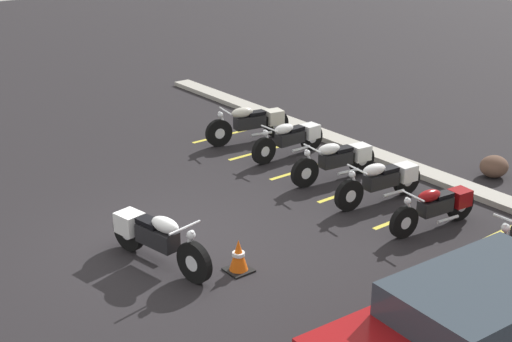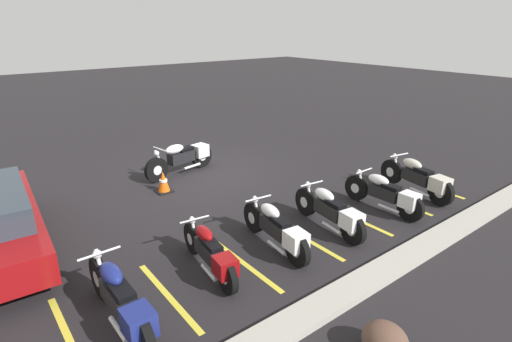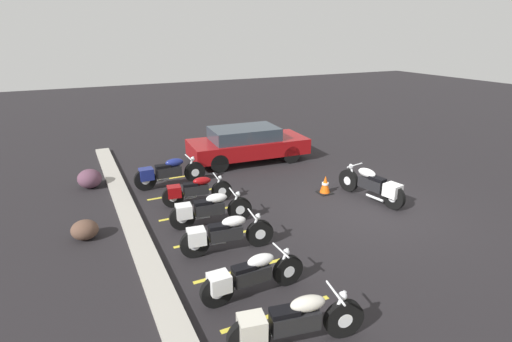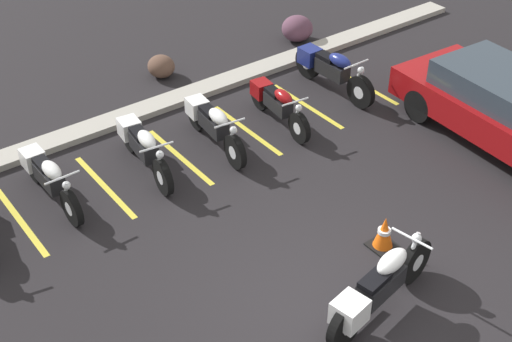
{
  "view_description": "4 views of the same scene",
  "coord_description": "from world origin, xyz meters",
  "px_view_note": "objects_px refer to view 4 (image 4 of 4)",
  "views": [
    {
      "loc": [
        9.54,
        -5.48,
        5.71
      ],
      "look_at": [
        -0.7,
        2.53,
        0.54
      ],
      "focal_mm": 50.0,
      "sensor_mm": 36.0,
      "label": 1
    },
    {
      "loc": [
        5.34,
        9.3,
        4.04
      ],
      "look_at": [
        0.09,
        2.52,
        0.85
      ],
      "focal_mm": 28.0,
      "sensor_mm": 36.0,
      "label": 2
    },
    {
      "loc": [
        -7.62,
        7.13,
        4.61
      ],
      "look_at": [
        1.47,
        2.77,
        1.05
      ],
      "focal_mm": 28.0,
      "sensor_mm": 36.0,
      "label": 3
    },
    {
      "loc": [
        -4.88,
        -4.83,
        7.21
      ],
      "look_at": [
        0.23,
        2.0,
        1.06
      ],
      "focal_mm": 50.0,
      "sensor_mm": 36.0,
      "label": 4
    }
  ],
  "objects_px": {
    "parked_bike_2": "(142,146)",
    "parked_bike_4": "(276,103)",
    "landscape_rock_0": "(161,66)",
    "motorcycle_white_featured": "(378,288)",
    "parked_bike_5": "(330,69)",
    "landscape_rock_1": "(297,28)",
    "traffic_cone": "(384,233)",
    "parked_bike_1": "(48,176)",
    "parked_bike_3": "(212,123)",
    "car_red": "(508,107)"
  },
  "relations": [
    {
      "from": "parked_bike_3",
      "to": "landscape_rock_0",
      "type": "height_order",
      "value": "parked_bike_3"
    },
    {
      "from": "parked_bike_5",
      "to": "landscape_rock_0",
      "type": "height_order",
      "value": "parked_bike_5"
    },
    {
      "from": "landscape_rock_0",
      "to": "motorcycle_white_featured",
      "type": "bearing_deg",
      "value": -98.75
    },
    {
      "from": "landscape_rock_1",
      "to": "landscape_rock_0",
      "type": "bearing_deg",
      "value": 173.95
    },
    {
      "from": "parked_bike_4",
      "to": "car_red",
      "type": "distance_m",
      "value": 4.18
    },
    {
      "from": "motorcycle_white_featured",
      "to": "parked_bike_1",
      "type": "distance_m",
      "value": 5.58
    },
    {
      "from": "parked_bike_1",
      "to": "car_red",
      "type": "relative_size",
      "value": 0.47
    },
    {
      "from": "motorcycle_white_featured",
      "to": "landscape_rock_0",
      "type": "xyz_separation_m",
      "value": [
        1.16,
        7.57,
        -0.24
      ]
    },
    {
      "from": "parked_bike_1",
      "to": "traffic_cone",
      "type": "height_order",
      "value": "parked_bike_1"
    },
    {
      "from": "parked_bike_4",
      "to": "landscape_rock_1",
      "type": "distance_m",
      "value": 3.64
    },
    {
      "from": "parked_bike_2",
      "to": "landscape_rock_0",
      "type": "height_order",
      "value": "parked_bike_2"
    },
    {
      "from": "parked_bike_5",
      "to": "car_red",
      "type": "xyz_separation_m",
      "value": [
        1.28,
        -3.32,
        0.21
      ]
    },
    {
      "from": "motorcycle_white_featured",
      "to": "traffic_cone",
      "type": "xyz_separation_m",
      "value": [
        1.05,
        0.9,
        -0.22
      ]
    },
    {
      "from": "parked_bike_3",
      "to": "parked_bike_4",
      "type": "distance_m",
      "value": 1.4
    },
    {
      "from": "parked_bike_1",
      "to": "parked_bike_4",
      "type": "bearing_deg",
      "value": 84.56
    },
    {
      "from": "parked_bike_4",
      "to": "traffic_cone",
      "type": "distance_m",
      "value": 3.88
    },
    {
      "from": "parked_bike_3",
      "to": "traffic_cone",
      "type": "xyz_separation_m",
      "value": [
        0.48,
        -3.86,
        -0.18
      ]
    },
    {
      "from": "landscape_rock_1",
      "to": "parked_bike_5",
      "type": "bearing_deg",
      "value": -113.52
    },
    {
      "from": "parked_bike_5",
      "to": "traffic_cone",
      "type": "height_order",
      "value": "parked_bike_5"
    },
    {
      "from": "parked_bike_4",
      "to": "parked_bike_5",
      "type": "height_order",
      "value": "parked_bike_5"
    },
    {
      "from": "parked_bike_4",
      "to": "traffic_cone",
      "type": "bearing_deg",
      "value": -7.41
    },
    {
      "from": "parked_bike_3",
      "to": "landscape_rock_1",
      "type": "bearing_deg",
      "value": 127.43
    },
    {
      "from": "parked_bike_5",
      "to": "landscape_rock_1",
      "type": "height_order",
      "value": "parked_bike_5"
    },
    {
      "from": "parked_bike_2",
      "to": "car_red",
      "type": "height_order",
      "value": "car_red"
    },
    {
      "from": "motorcycle_white_featured",
      "to": "parked_bike_4",
      "type": "distance_m",
      "value": 5.07
    },
    {
      "from": "motorcycle_white_featured",
      "to": "parked_bike_2",
      "type": "relative_size",
      "value": 1.08
    },
    {
      "from": "motorcycle_white_featured",
      "to": "parked_bike_5",
      "type": "distance_m",
      "value": 6.2
    },
    {
      "from": "parked_bike_2",
      "to": "landscape_rock_1",
      "type": "xyz_separation_m",
      "value": [
        5.37,
        2.33,
        -0.15
      ]
    },
    {
      "from": "landscape_rock_1",
      "to": "parked_bike_2",
      "type": "bearing_deg",
      "value": -156.49
    },
    {
      "from": "landscape_rock_0",
      "to": "landscape_rock_1",
      "type": "height_order",
      "value": "landscape_rock_1"
    },
    {
      "from": "parked_bike_2",
      "to": "parked_bike_4",
      "type": "height_order",
      "value": "parked_bike_2"
    },
    {
      "from": "parked_bike_2",
      "to": "landscape_rock_0",
      "type": "relative_size",
      "value": 3.41
    },
    {
      "from": "parked_bike_2",
      "to": "parked_bike_5",
      "type": "relative_size",
      "value": 0.94
    },
    {
      "from": "parked_bike_3",
      "to": "parked_bike_4",
      "type": "bearing_deg",
      "value": 92.14
    },
    {
      "from": "parked_bike_1",
      "to": "traffic_cone",
      "type": "relative_size",
      "value": 3.71
    },
    {
      "from": "parked_bike_2",
      "to": "landscape_rock_1",
      "type": "bearing_deg",
      "value": 120.32
    },
    {
      "from": "parked_bike_4",
      "to": "landscape_rock_1",
      "type": "xyz_separation_m",
      "value": [
        2.61,
        2.54,
        -0.12
      ]
    },
    {
      "from": "parked_bike_2",
      "to": "parked_bike_4",
      "type": "xyz_separation_m",
      "value": [
        2.76,
        -0.2,
        -0.03
      ]
    },
    {
      "from": "traffic_cone",
      "to": "parked_bike_5",
      "type": "bearing_deg",
      "value": 58.0
    },
    {
      "from": "motorcycle_white_featured",
      "to": "car_red",
      "type": "distance_m",
      "value": 5.2
    },
    {
      "from": "landscape_rock_0",
      "to": "traffic_cone",
      "type": "relative_size",
      "value": 1.11
    },
    {
      "from": "landscape_rock_0",
      "to": "parked_bike_3",
      "type": "bearing_deg",
      "value": -101.83
    },
    {
      "from": "parked_bike_5",
      "to": "landscape_rock_0",
      "type": "xyz_separation_m",
      "value": [
        -2.47,
        2.54,
        -0.24
      ]
    },
    {
      "from": "parked_bike_3",
      "to": "traffic_cone",
      "type": "relative_size",
      "value": 3.77
    },
    {
      "from": "motorcycle_white_featured",
      "to": "parked_bike_4",
      "type": "relative_size",
      "value": 1.14
    },
    {
      "from": "car_red",
      "to": "traffic_cone",
      "type": "xyz_separation_m",
      "value": [
        -3.86,
        -0.81,
        -0.42
      ]
    },
    {
      "from": "parked_bike_3",
      "to": "parked_bike_5",
      "type": "distance_m",
      "value": 3.06
    },
    {
      "from": "parked_bike_5",
      "to": "parked_bike_3",
      "type": "bearing_deg",
      "value": -86.0
    },
    {
      "from": "motorcycle_white_featured",
      "to": "landscape_rock_0",
      "type": "distance_m",
      "value": 7.66
    },
    {
      "from": "parked_bike_1",
      "to": "parked_bike_4",
      "type": "height_order",
      "value": "parked_bike_1"
    }
  ]
}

